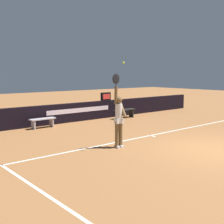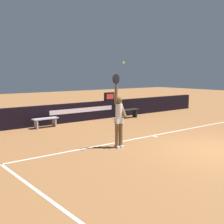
{
  "view_description": "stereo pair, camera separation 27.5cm",
  "coord_description": "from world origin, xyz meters",
  "px_view_note": "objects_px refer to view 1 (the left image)",
  "views": [
    {
      "loc": [
        -8.73,
        -5.05,
        2.54
      ],
      "look_at": [
        -2.5,
        2.33,
        1.24
      ],
      "focal_mm": 47.4,
      "sensor_mm": 36.0,
      "label": 1
    },
    {
      "loc": [
        -8.51,
        -5.23,
        2.54
      ],
      "look_at": [
        -2.5,
        2.33,
        1.24
      ],
      "focal_mm": 47.4,
      "sensor_mm": 36.0,
      "label": 2
    }
  ],
  "objects_px": {
    "tennis_ball": "(124,63)",
    "courtside_bench_near": "(125,111)",
    "speed_display": "(106,96)",
    "tennis_player": "(119,117)",
    "courtside_bench_far": "(43,121)"
  },
  "relations": [
    {
      "from": "tennis_player",
      "to": "tennis_ball",
      "type": "height_order",
      "value": "tennis_ball"
    },
    {
      "from": "speed_display",
      "to": "courtside_bench_far",
      "type": "relative_size",
      "value": 0.51
    },
    {
      "from": "speed_display",
      "to": "tennis_ball",
      "type": "xyz_separation_m",
      "value": [
        -3.96,
        -5.81,
        1.65
      ]
    },
    {
      "from": "tennis_ball",
      "to": "courtside_bench_near",
      "type": "height_order",
      "value": "tennis_ball"
    },
    {
      "from": "tennis_player",
      "to": "tennis_ball",
      "type": "bearing_deg",
      "value": -103.99
    },
    {
      "from": "tennis_player",
      "to": "courtside_bench_far",
      "type": "xyz_separation_m",
      "value": [
        -0.32,
        4.91,
        -0.71
      ]
    },
    {
      "from": "speed_display",
      "to": "courtside_bench_far",
      "type": "height_order",
      "value": "speed_display"
    },
    {
      "from": "speed_display",
      "to": "courtside_bench_near",
      "type": "bearing_deg",
      "value": -51.28
    },
    {
      "from": "speed_display",
      "to": "tennis_ball",
      "type": "relative_size",
      "value": 8.73
    },
    {
      "from": "courtside_bench_near",
      "to": "courtside_bench_far",
      "type": "bearing_deg",
      "value": 177.09
    },
    {
      "from": "speed_display",
      "to": "tennis_player",
      "type": "height_order",
      "value": "tennis_player"
    },
    {
      "from": "speed_display",
      "to": "tennis_ball",
      "type": "height_order",
      "value": "tennis_ball"
    },
    {
      "from": "tennis_player",
      "to": "courtside_bench_near",
      "type": "relative_size",
      "value": 1.76
    },
    {
      "from": "speed_display",
      "to": "tennis_player",
      "type": "distance_m",
      "value": 6.73
    },
    {
      "from": "speed_display",
      "to": "courtside_bench_near",
      "type": "relative_size",
      "value": 0.44
    }
  ]
}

